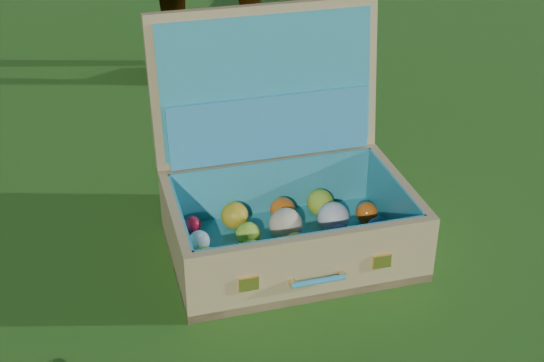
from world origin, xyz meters
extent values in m
plane|color=#215114|center=(0.00, 0.00, 0.00)|extent=(60.00, 60.00, 0.00)
cube|color=tan|center=(0.00, 0.00, 0.01)|extent=(0.64, 0.53, 0.02)
cube|color=tan|center=(-0.06, -0.16, 0.08)|extent=(0.51, 0.21, 0.16)
cube|color=tan|center=(0.06, 0.16, 0.08)|extent=(0.51, 0.21, 0.16)
cube|color=tan|center=(-0.24, 0.09, 0.08)|extent=(0.13, 0.31, 0.16)
cube|color=tan|center=(0.24, -0.10, 0.08)|extent=(0.13, 0.31, 0.16)
cube|color=teal|center=(0.00, 0.00, 0.02)|extent=(0.58, 0.48, 0.01)
cube|color=teal|center=(-0.06, -0.15, 0.09)|extent=(0.47, 0.19, 0.14)
cube|color=teal|center=(0.06, 0.14, 0.09)|extent=(0.47, 0.19, 0.14)
cube|color=teal|center=(-0.23, 0.09, 0.09)|extent=(0.12, 0.30, 0.14)
cube|color=teal|center=(0.23, -0.09, 0.09)|extent=(0.12, 0.30, 0.14)
cube|color=tan|center=(0.08, 0.20, 0.34)|extent=(0.53, 0.27, 0.36)
cube|color=teal|center=(0.07, 0.18, 0.34)|extent=(0.48, 0.22, 0.32)
cube|color=teal|center=(0.07, 0.16, 0.24)|extent=(0.46, 0.21, 0.15)
cube|color=#F2C659|center=(-0.20, -0.12, 0.08)|extent=(0.04, 0.02, 0.03)
cube|color=#F2C659|center=(0.07, -0.23, 0.08)|extent=(0.04, 0.02, 0.03)
cylinder|color=teal|center=(-0.07, -0.19, 0.07)|extent=(0.11, 0.05, 0.01)
cube|color=#F2C659|center=(-0.12, -0.16, 0.07)|extent=(0.02, 0.02, 0.01)
cube|color=#F2C659|center=(-0.02, -0.20, 0.07)|extent=(0.02, 0.02, 0.01)
sphere|color=#A1C32F|center=(-0.24, -0.04, 0.05)|extent=(0.06, 0.06, 0.06)
sphere|color=#D55B12|center=(-0.13, -0.08, 0.05)|extent=(0.05, 0.05, 0.05)
sphere|color=beige|center=(-0.05, -0.10, 0.05)|extent=(0.05, 0.05, 0.05)
sphere|color=#A1C32F|center=(0.06, -0.14, 0.05)|extent=(0.06, 0.06, 0.06)
sphere|color=red|center=(0.15, -0.18, 0.05)|extent=(0.05, 0.05, 0.05)
sphere|color=#A1C32F|center=(-0.21, 0.03, 0.05)|extent=(0.06, 0.06, 0.06)
sphere|color=#A1C32F|center=(-0.11, -0.01, 0.05)|extent=(0.06, 0.06, 0.06)
sphere|color=#B48D18|center=(-0.01, -0.04, 0.05)|extent=(0.06, 0.06, 0.06)
sphere|color=navy|center=(0.09, -0.07, 0.05)|extent=(0.05, 0.05, 0.05)
sphere|color=navy|center=(0.17, -0.11, 0.06)|extent=(0.06, 0.06, 0.06)
sphere|color=silver|center=(-0.18, 0.11, 0.05)|extent=(0.05, 0.05, 0.05)
sphere|color=#A1C32F|center=(-0.07, 0.06, 0.05)|extent=(0.06, 0.06, 0.06)
sphere|color=beige|center=(0.01, 0.03, 0.06)|extent=(0.08, 0.08, 0.08)
sphere|color=silver|center=(0.12, -0.02, 0.06)|extent=(0.08, 0.08, 0.08)
sphere|color=#D55B12|center=(0.21, -0.03, 0.05)|extent=(0.05, 0.05, 0.05)
sphere|color=red|center=(-0.15, 0.18, 0.05)|extent=(0.04, 0.04, 0.04)
sphere|color=#B48D18|center=(-0.06, 0.14, 0.06)|extent=(0.07, 0.07, 0.07)
sphere|color=#D55B12|center=(0.05, 0.09, 0.06)|extent=(0.06, 0.06, 0.06)
sphere|color=#A1C32F|center=(0.14, 0.06, 0.06)|extent=(0.07, 0.07, 0.07)
camera|label=1|loc=(-0.88, -1.13, 1.02)|focal=50.00mm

